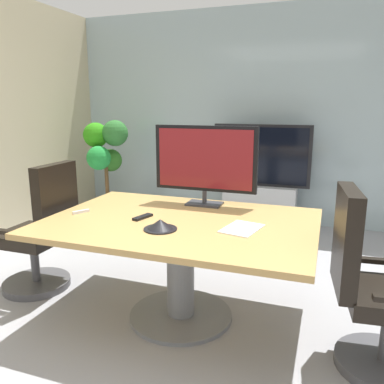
{
  "coord_description": "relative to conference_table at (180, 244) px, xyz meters",
  "views": [
    {
      "loc": [
        0.82,
        -2.17,
        1.55
      ],
      "look_at": [
        -0.14,
        0.54,
        0.9
      ],
      "focal_mm": 36.48,
      "sensor_mm": 36.0,
      "label": 1
    }
  ],
  "objects": [
    {
      "name": "ground_plane",
      "position": [
        0.14,
        -0.29,
        -0.57
      ],
      "size": [
        7.02,
        7.02,
        0.0
      ],
      "primitive_type": "plane",
      "color": "#99999E"
    },
    {
      "name": "wall_back_glass_partition",
      "position": [
        0.14,
        2.73,
        0.81
      ],
      "size": [
        5.34,
        0.1,
        2.75
      ],
      "primitive_type": "cube",
      "color": "#9EB2B7",
      "rests_on": "ground"
    },
    {
      "name": "conference_table",
      "position": [
        0.0,
        0.0,
        0.0
      ],
      "size": [
        1.87,
        1.3,
        0.75
      ],
      "color": "#B2894C",
      "rests_on": "ground"
    },
    {
      "name": "office_chair_left",
      "position": [
        -1.26,
        0.04,
        -0.11
      ],
      "size": [
        0.6,
        0.57,
        1.09
      ],
      "rotation": [
        0.0,
        0.0,
        -1.56
      ],
      "color": "#4C4C51",
      "rests_on": "ground"
    },
    {
      "name": "office_chair_right",
      "position": [
        1.26,
        -0.15,
        -0.11
      ],
      "size": [
        0.62,
        0.6,
        1.09
      ],
      "rotation": [
        0.0,
        0.0,
        1.68
      ],
      "color": "#4C4C51",
      "rests_on": "ground"
    },
    {
      "name": "tv_monitor",
      "position": [
        0.03,
        0.48,
        0.54
      ],
      "size": [
        0.84,
        0.18,
        0.64
      ],
      "color": "#333338",
      "rests_on": "conference_table"
    },
    {
      "name": "wall_display_unit",
      "position": [
        0.17,
        2.37,
        -0.13
      ],
      "size": [
        1.2,
        0.36,
        1.31
      ],
      "color": "#B7BABC",
      "rests_on": "ground"
    },
    {
      "name": "potted_plant",
      "position": [
        -1.8,
        1.95,
        0.27
      ],
      "size": [
        0.59,
        0.6,
        1.35
      ],
      "color": "brown",
      "rests_on": "ground"
    },
    {
      "name": "conference_phone",
      "position": [
        -0.05,
        -0.24,
        0.21
      ],
      "size": [
        0.22,
        0.22,
        0.07
      ],
      "color": "black",
      "rests_on": "conference_table"
    },
    {
      "name": "remote_control",
      "position": [
        -0.27,
        -0.05,
        0.19
      ],
      "size": [
        0.09,
        0.18,
        0.02
      ],
      "primitive_type": "cube",
      "rotation": [
        0.0,
        0.0,
        -0.27
      ],
      "color": "black",
      "rests_on": "conference_table"
    },
    {
      "name": "whiteboard_marker",
      "position": [
        -0.77,
        -0.08,
        0.19
      ],
      "size": [
        0.08,
        0.12,
        0.02
      ],
      "primitive_type": "cube",
      "rotation": [
        0.0,
        0.0,
        1.04
      ],
      "color": "silver",
      "rests_on": "conference_table"
    },
    {
      "name": "paper_notepad",
      "position": [
        0.46,
        -0.05,
        0.19
      ],
      "size": [
        0.27,
        0.34,
        0.01
      ],
      "primitive_type": "cube",
      "rotation": [
        0.0,
        0.0,
        -0.21
      ],
      "color": "white",
      "rests_on": "conference_table"
    }
  ]
}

